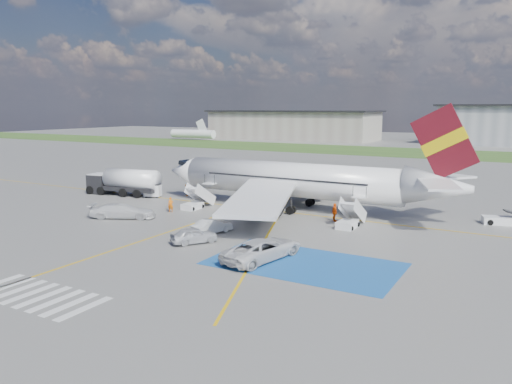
% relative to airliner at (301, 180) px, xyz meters
% --- Properties ---
extents(ground, '(400.00, 400.00, 0.00)m').
position_rel_airliner_xyz_m(ground, '(-1.51, -14.00, -3.39)').
color(ground, '#60605E').
rests_on(ground, ground).
extents(grass_strip, '(400.00, 30.00, 0.01)m').
position_rel_airliner_xyz_m(grass_strip, '(-1.51, 81.00, -3.39)').
color(grass_strip, '#2D4C1E').
rests_on(grass_strip, ground).
extents(taxiway_line_main, '(120.00, 0.20, 0.01)m').
position_rel_airliner_xyz_m(taxiway_line_main, '(-1.51, -2.00, -3.39)').
color(taxiway_line_main, gold).
rests_on(taxiway_line_main, ground).
extents(taxiway_line_cross, '(0.20, 60.00, 0.01)m').
position_rel_airliner_xyz_m(taxiway_line_cross, '(-6.51, -24.00, -3.39)').
color(taxiway_line_cross, gold).
rests_on(taxiway_line_cross, ground).
extents(taxiway_line_diag, '(20.71, 56.45, 0.01)m').
position_rel_airliner_xyz_m(taxiway_line_diag, '(-1.51, -2.00, -3.39)').
color(taxiway_line_diag, gold).
rests_on(taxiway_line_diag, ground).
extents(staging_box, '(14.00, 8.00, 0.01)m').
position_rel_airliner_xyz_m(staging_box, '(8.49, -18.00, -3.39)').
color(staging_box, '#195198').
rests_on(staging_box, ground).
extents(crosswalk, '(9.00, 4.00, 0.01)m').
position_rel_airliner_xyz_m(crosswalk, '(-3.31, -32.00, -3.39)').
color(crosswalk, silver).
rests_on(crosswalk, ground).
extents(terminal_west, '(60.00, 22.00, 10.00)m').
position_rel_airliner_xyz_m(terminal_west, '(-56.51, 116.00, 1.61)').
color(terminal_west, gray).
rests_on(terminal_west, ground).
extents(airliner, '(36.81, 32.95, 11.92)m').
position_rel_airliner_xyz_m(airliner, '(0.00, 0.00, 0.00)').
color(airliner, silver).
rests_on(airliner, ground).
extents(airstairs_fwd, '(1.90, 5.20, 3.60)m').
position_rel_airliner_xyz_m(airstairs_fwd, '(-11.01, -5.30, -2.77)').
color(airstairs_fwd, silver).
rests_on(airstairs_fwd, ground).
extents(airstairs_aft, '(1.90, 5.20, 3.60)m').
position_rel_airliner_xyz_m(airstairs_aft, '(7.49, -5.30, -2.77)').
color(airstairs_aft, silver).
rests_on(airstairs_aft, ground).
extents(fuel_tanker, '(10.52, 4.09, 3.50)m').
position_rel_airliner_xyz_m(fuel_tanker, '(-24.52, -2.70, -1.92)').
color(fuel_tanker, black).
rests_on(fuel_tanker, ground).
extents(gpu_cart, '(2.38, 1.92, 1.73)m').
position_rel_airliner_xyz_m(gpu_cart, '(-20.13, -2.06, -2.61)').
color(gpu_cart, silver).
rests_on(gpu_cart, ground).
extents(belt_loader, '(5.06, 2.95, 1.46)m').
position_rel_airliner_xyz_m(belt_loader, '(20.84, 3.59, -3.03)').
color(belt_loader, silver).
rests_on(belt_loader, ground).
extents(car_silver_a, '(3.58, 4.25, 1.37)m').
position_rel_airliner_xyz_m(car_silver_a, '(-2.07, -17.42, -2.71)').
color(car_silver_a, '#B2B4B9').
rests_on(car_silver_a, ground).
extents(car_silver_b, '(2.48, 4.27, 1.33)m').
position_rel_airliner_xyz_m(car_silver_b, '(-2.71, -13.81, -2.73)').
color(car_silver_b, '#B7BBBF').
rests_on(car_silver_b, ground).
extents(van_white_a, '(3.65, 6.15, 2.17)m').
position_rel_airliner_xyz_m(van_white_a, '(5.27, -18.52, -2.31)').
color(van_white_a, silver).
rests_on(van_white_a, ground).
extents(van_white_b, '(5.56, 4.16, 2.02)m').
position_rel_airliner_xyz_m(van_white_b, '(-14.53, -13.19, -2.38)').
color(van_white_b, silver).
rests_on(van_white_b, ground).
extents(crew_fwd, '(0.73, 0.64, 1.68)m').
position_rel_airliner_xyz_m(crew_fwd, '(-12.07, -8.30, -2.55)').
color(crew_fwd, orange).
rests_on(crew_fwd, ground).
extents(crew_nose, '(0.94, 0.96, 1.56)m').
position_rel_airliner_xyz_m(crew_nose, '(-16.86, 0.72, -2.61)').
color(crew_nose, orange).
rests_on(crew_nose, ground).
extents(crew_aft, '(1.08, 1.12, 1.88)m').
position_rel_airliner_xyz_m(crew_aft, '(5.38, -3.57, -2.45)').
color(crew_aft, orange).
rests_on(crew_aft, ground).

